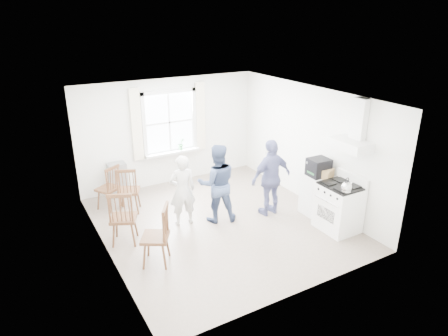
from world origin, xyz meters
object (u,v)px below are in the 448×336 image
stereo_stack (319,167)px  person_mid (217,183)px  gas_stove (339,207)px  windsor_chair_b (122,213)px  person_right (271,178)px  windsor_chair_c (162,229)px  windsor_chair_a (111,183)px  low_cabinet (317,194)px  person_left (182,190)px

stereo_stack → person_mid: person_mid is taller
gas_stove → windsor_chair_b: (-3.83, 1.50, 0.18)m
windsor_chair_b → person_right: (3.07, -0.30, 0.16)m
stereo_stack → windsor_chair_c: stereo_stack is taller
windsor_chair_a → windsor_chair_b: size_ratio=0.93×
stereo_stack → person_right: person_right is taller
windsor_chair_a → person_mid: 2.33m
low_cabinet → person_left: bearing=158.9°
gas_stove → windsor_chair_c: (-3.42, 0.62, 0.18)m
stereo_stack → person_mid: (-1.90, 0.84, -0.27)m
stereo_stack → gas_stove: bearing=-91.8°
low_cabinet → windsor_chair_a: size_ratio=0.89×
stereo_stack → person_left: bearing=157.9°
stereo_stack → windsor_chair_b: (-3.85, 0.83, -0.42)m
windsor_chair_c → person_left: person_left is taller
windsor_chair_b → windsor_chair_c: size_ratio=0.99×
person_right → windsor_chair_c: bearing=9.7°
windsor_chair_b → person_mid: bearing=0.1°
gas_stove → person_left: (-2.55, 1.71, 0.25)m
windsor_chair_c → person_right: 2.72m
gas_stove → windsor_chair_a: size_ratio=1.11×
gas_stove → low_cabinet: 0.70m
stereo_stack → windsor_chair_a: bearing=146.8°
windsor_chair_b → person_right: 3.09m
stereo_stack → windsor_chair_a: stereo_stack is taller
windsor_chair_a → person_right: size_ratio=0.62×
windsor_chair_b → person_left: bearing=9.2°
stereo_stack → windsor_chair_a: (-3.64, 2.38, -0.47)m
windsor_chair_a → person_right: bearing=-33.0°
low_cabinet → windsor_chair_c: bearing=-178.7°
gas_stove → windsor_chair_b: size_ratio=1.03×
low_cabinet → windsor_chair_b: 3.99m
gas_stove → person_right: (-0.77, 1.20, 0.34)m
person_mid → windsor_chair_a: bearing=-22.8°
low_cabinet → person_left: size_ratio=0.61×
stereo_stack → windsor_chair_c: size_ratio=0.39×
stereo_stack → person_left: person_left is taller
gas_stove → windsor_chair_a: 4.73m
windsor_chair_a → windsor_chair_b: windsor_chair_b is taller
gas_stove → person_right: person_right is taller
windsor_chair_b → person_left: (1.29, 0.21, 0.07)m
windsor_chair_c → person_mid: person_mid is taller
windsor_chair_c → windsor_chair_b: bearing=115.4°
windsor_chair_a → person_left: bearing=-51.4°
low_cabinet → windsor_chair_c: (-3.48, -0.08, 0.21)m
windsor_chair_a → person_left: size_ratio=0.69×
stereo_stack → windsor_chair_b: stereo_stack is taller
windsor_chair_c → person_right: (2.65, 0.58, 0.16)m
stereo_stack → windsor_chair_b: 3.97m
person_left → stereo_stack: bearing=166.0°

